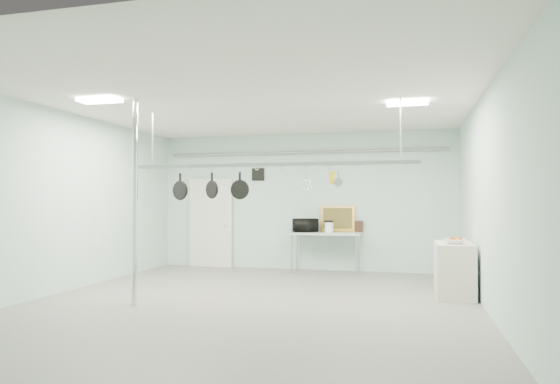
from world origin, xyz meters
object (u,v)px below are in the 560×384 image
(coffee_canister, at_px, (329,227))
(chrome_pole, at_px, (135,201))
(fruit_bowl, at_px, (455,241))
(microwave, at_px, (305,225))
(prep_table, at_px, (326,235))
(skillet_right, at_px, (240,185))
(skillet_mid, at_px, (212,185))
(skillet_left, at_px, (180,187))
(pot_rack, at_px, (269,163))
(side_cabinet, at_px, (454,269))

(coffee_canister, bearing_deg, chrome_pole, -120.06)
(fruit_bowl, bearing_deg, microwave, 141.14)
(prep_table, height_order, microwave, microwave)
(microwave, height_order, skillet_right, skillet_right)
(skillet_mid, bearing_deg, skillet_left, -149.69)
(prep_table, relative_size, pot_rack, 0.33)
(prep_table, xyz_separation_m, pot_rack, (-0.40, -3.30, 1.40))
(pot_rack, bearing_deg, skillet_mid, 180.00)
(skillet_left, bearing_deg, side_cabinet, 31.61)
(coffee_canister, bearing_deg, pot_rack, -98.64)
(pot_rack, bearing_deg, skillet_left, 180.00)
(fruit_bowl, distance_m, skillet_left, 4.69)
(chrome_pole, bearing_deg, side_cabinet, 22.41)
(fruit_bowl, distance_m, skillet_right, 3.66)
(pot_rack, bearing_deg, microwave, 90.99)
(chrome_pole, bearing_deg, skillet_left, 70.01)
(skillet_right, bearing_deg, side_cabinet, 17.91)
(prep_table, relative_size, fruit_bowl, 4.71)
(side_cabinet, distance_m, skillet_left, 4.86)
(microwave, bearing_deg, skillet_left, 42.92)
(prep_table, distance_m, fruit_bowl, 3.53)
(chrome_pole, bearing_deg, prep_table, 61.29)
(pot_rack, bearing_deg, skillet_right, 180.00)
(chrome_pole, xyz_separation_m, pot_rack, (1.90, 0.90, 0.63))
(pot_rack, relative_size, coffee_canister, 21.13)
(chrome_pole, relative_size, microwave, 5.85)
(side_cabinet, bearing_deg, chrome_pole, -157.59)
(coffee_canister, bearing_deg, skillet_right, -106.99)
(skillet_right, bearing_deg, skillet_left, -179.80)
(pot_rack, distance_m, coffee_canister, 3.49)
(fruit_bowl, relative_size, skillet_left, 0.73)
(coffee_canister, distance_m, skillet_right, 3.48)
(fruit_bowl, height_order, skillet_mid, skillet_mid)
(side_cabinet, xyz_separation_m, coffee_canister, (-2.46, 2.13, 0.57))
(side_cabinet, relative_size, skillet_right, 2.70)
(microwave, xyz_separation_m, skillet_left, (-1.52, -3.27, 0.80))
(chrome_pole, distance_m, skillet_right, 1.69)
(fruit_bowl, bearing_deg, coffee_canister, 135.89)
(pot_rack, bearing_deg, chrome_pole, -154.65)
(microwave, distance_m, fruit_bowl, 3.86)
(prep_table, relative_size, coffee_canister, 7.04)
(chrome_pole, height_order, skillet_right, chrome_pole)
(prep_table, xyz_separation_m, skillet_mid, (-1.39, -3.30, 1.04))
(pot_rack, height_order, skillet_left, pot_rack)
(skillet_left, height_order, skillet_right, same)
(coffee_canister, distance_m, skillet_left, 3.92)
(prep_table, xyz_separation_m, side_cabinet, (2.55, -2.20, -0.38))
(prep_table, distance_m, microwave, 0.51)
(skillet_left, bearing_deg, fruit_bowl, 28.63)
(chrome_pole, xyz_separation_m, fruit_bowl, (4.84, 1.75, -0.66))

